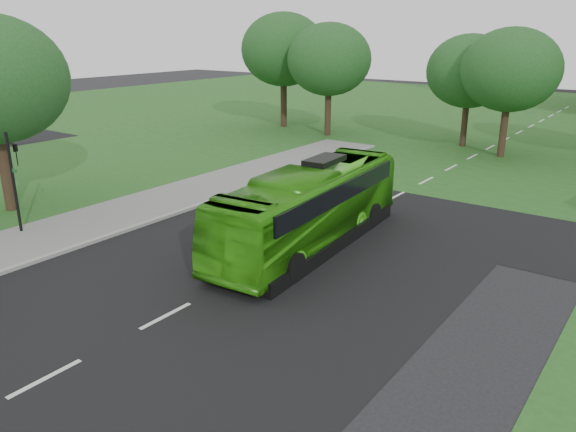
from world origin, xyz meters
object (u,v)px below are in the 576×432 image
object	(u,v)px
tree_park_a	(329,60)
tree_park_b	(470,71)
tree_park_f	(284,50)
bus	(310,207)
tree_park_c	(511,70)
traffic_light	(14,176)

from	to	relation	value
tree_park_a	tree_park_b	distance (m)	10.91
tree_park_b	tree_park_f	size ratio (longest dim) A/B	0.82
tree_park_a	bus	size ratio (longest dim) A/B	0.79
tree_park_c	tree_park_f	world-z (taller)	tree_park_f
tree_park_b	tree_park_c	size ratio (longest dim) A/B	0.95
traffic_light	tree_park_c	bearing A→B (deg)	47.61
tree_park_b	tree_park_f	xyz separation A→B (m)	(-16.22, -0.65, 1.22)
tree_park_a	tree_park_c	xyz separation A→B (m)	(14.12, -0.09, -0.27)
tree_park_c	bus	world-z (taller)	tree_park_c
bus	tree_park_c	bearing A→B (deg)	82.04
tree_park_a	tree_park_b	world-z (taller)	tree_park_a
tree_park_c	traffic_light	size ratio (longest dim) A/B	1.95
tree_park_b	traffic_light	bearing A→B (deg)	-105.83
tree_park_b	bus	distance (m)	24.07
tree_park_c	tree_park_f	size ratio (longest dim) A/B	0.87
tree_park_a	tree_park_c	world-z (taller)	tree_park_a
tree_park_c	traffic_light	bearing A→B (deg)	-113.16
tree_park_b	bus	xyz separation A→B (m)	(2.04, -23.67, -3.89)
tree_park_b	traffic_light	distance (m)	31.25
tree_park_f	tree_park_c	bearing A→B (deg)	-4.23
bus	tree_park_b	bearing A→B (deg)	90.62
tree_park_c	bus	bearing A→B (deg)	-93.66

